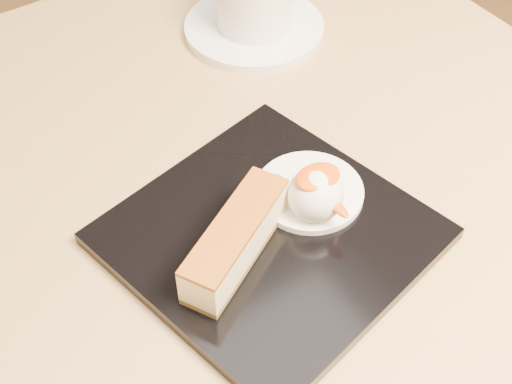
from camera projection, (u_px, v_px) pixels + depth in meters
table at (239, 322)px, 0.70m from camera, size 0.80×0.80×0.72m
dessert_plate at (270, 236)px, 0.57m from camera, size 0.26×0.26×0.01m
cheesecake at (236, 240)px, 0.54m from camera, size 0.12×0.08×0.04m
cream_smear at (309, 191)px, 0.59m from camera, size 0.09×0.09×0.01m
ice_cream_scoop at (316, 195)px, 0.56m from camera, size 0.05×0.05×0.05m
mango_sauce at (318, 177)px, 0.55m from camera, size 0.04×0.03×0.01m
mint_sprig at (263, 184)px, 0.59m from camera, size 0.04×0.03×0.00m
saucer at (254, 28)px, 0.77m from camera, size 0.15×0.15×0.01m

